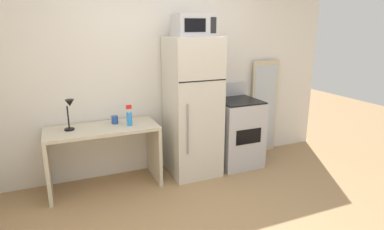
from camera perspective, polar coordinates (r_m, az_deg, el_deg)
The scene contains 9 objects.
wall_back_white at distance 4.29m, azimuth -5.30°, elevation 7.52°, with size 5.00×0.10×2.60m, color silver.
desk at distance 3.97m, azimuth -15.35°, elevation -5.07°, with size 1.28×0.55×0.75m.
desk_lamp at distance 3.83m, azimuth -20.75°, elevation 0.91°, with size 0.14×0.12×0.35m.
spray_bottle at distance 3.86m, azimuth -10.98°, elevation -0.41°, with size 0.06×0.06×0.25m.
coffee_mug at distance 3.99m, azimuth -13.42°, elevation -0.81°, with size 0.08×0.08×0.10m, color #264C99.
refrigerator at distance 4.12m, azimuth 0.11°, elevation 1.32°, with size 0.61×0.64×1.76m.
microwave at distance 3.98m, azimuth 0.24°, elevation 15.52°, with size 0.46×0.35×0.26m.
oven_range at distance 4.54m, azimuth 7.85°, elevation -2.95°, with size 0.58×0.61×1.10m.
leaning_mirror at distance 5.01m, azimuth 12.55°, elevation 1.35°, with size 0.44×0.03×1.40m.
Camera 1 is at (-1.29, -2.35, 1.88)m, focal length 30.32 mm.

